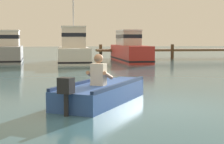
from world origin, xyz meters
TOP-DOWN VIEW (x-y plane):
  - ground_plane at (0.00, 0.00)m, footprint 120.00×120.00m
  - wooden_dock at (6.28, 18.79)m, footprint 11.40×1.64m
  - rowboat_with_person at (-1.06, 0.76)m, footprint 2.56×3.41m
  - moored_boat_grey at (-5.38, 16.02)m, footprint 1.91×4.77m
  - moored_boat_white at (-1.26, 15.19)m, footprint 2.00×5.31m
  - moored_boat_red at (2.50, 15.66)m, footprint 1.79×6.36m

SIDE VIEW (x-z plane):
  - ground_plane at x=0.00m, z-range 0.00..0.00m
  - rowboat_with_person at x=-1.06m, z-range -0.34..0.85m
  - wooden_dock at x=6.28m, z-range 0.03..1.26m
  - moored_boat_grey at x=-5.38m, z-range -0.26..1.84m
  - moored_boat_red at x=2.50m, z-range -0.26..1.87m
  - moored_boat_white at x=-1.26m, z-range -1.15..2.88m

